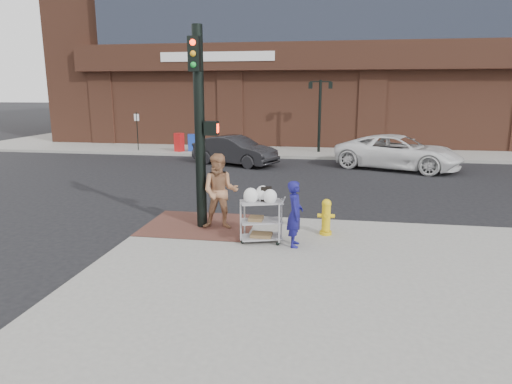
% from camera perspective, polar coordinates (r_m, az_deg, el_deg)
% --- Properties ---
extents(ground, '(220.00, 220.00, 0.00)m').
position_cam_1_polar(ground, '(11.18, -5.37, -6.33)').
color(ground, black).
rests_on(ground, ground).
extents(sidewalk_far, '(65.00, 36.00, 0.15)m').
position_cam_1_polar(sidewalk_far, '(43.46, 22.63, 7.04)').
color(sidewalk_far, gray).
rests_on(sidewalk_far, ground).
extents(brick_curb_ramp, '(2.80, 2.40, 0.01)m').
position_cam_1_polar(brick_curb_ramp, '(12.12, -7.05, -4.09)').
color(brick_curb_ramp, '#523226').
rests_on(brick_curb_ramp, sidewalk_near).
extents(lamp_post, '(1.32, 0.22, 4.00)m').
position_cam_1_polar(lamp_post, '(26.24, 7.98, 10.36)').
color(lamp_post, black).
rests_on(lamp_post, sidewalk_far).
extents(parking_sign, '(0.05, 0.05, 2.20)m').
position_cam_1_polar(parking_sign, '(27.72, -14.62, 7.36)').
color(parking_sign, black).
rests_on(parking_sign, sidewalk_far).
extents(traffic_signal_pole, '(0.61, 0.51, 5.00)m').
position_cam_1_polar(traffic_signal_pole, '(11.48, -7.00, 8.58)').
color(traffic_signal_pole, black).
rests_on(traffic_signal_pole, sidewalk_near).
extents(woman_blue, '(0.39, 0.57, 1.51)m').
position_cam_1_polar(woman_blue, '(10.30, 4.90, -2.73)').
color(woman_blue, navy).
rests_on(woman_blue, sidewalk_near).
extents(pedestrian_tan, '(1.02, 0.83, 1.93)m').
position_cam_1_polar(pedestrian_tan, '(11.54, -4.50, 0.04)').
color(pedestrian_tan, '#A6724E').
rests_on(pedestrian_tan, sidewalk_near).
extents(sedan_dark, '(4.54, 3.08, 1.42)m').
position_cam_1_polar(sedan_dark, '(22.48, -2.66, 5.21)').
color(sedan_dark, black).
rests_on(sedan_dark, ground).
extents(minivan_white, '(6.24, 4.51, 1.58)m').
position_cam_1_polar(minivan_white, '(22.24, 17.36, 4.77)').
color(minivan_white, white).
rests_on(minivan_white, ground).
extents(utility_cart, '(1.06, 0.79, 1.32)m').
position_cam_1_polar(utility_cart, '(10.57, 0.68, -3.17)').
color(utility_cart, '#99989D').
rests_on(utility_cart, sidewalk_near).
extents(fire_hydrant, '(0.42, 0.29, 0.89)m').
position_cam_1_polar(fire_hydrant, '(11.28, 8.76, -3.04)').
color(fire_hydrant, gold).
rests_on(fire_hydrant, sidewalk_near).
extents(newsbox_red, '(0.55, 0.53, 1.05)m').
position_cam_1_polar(newsbox_red, '(26.63, -9.58, 6.15)').
color(newsbox_red, red).
rests_on(newsbox_red, sidewalk_far).
extents(newsbox_blue, '(0.50, 0.47, 0.97)m').
position_cam_1_polar(newsbox_blue, '(26.74, -8.07, 6.14)').
color(newsbox_blue, '#1838A0').
rests_on(newsbox_blue, sidewalk_far).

